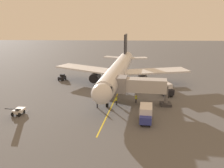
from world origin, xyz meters
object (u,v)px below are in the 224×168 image
object	(u,v)px
jet_bridge	(137,86)
ground_crew_wing_walker	(97,103)
ground_crew_marshaller	(116,100)
airplane	(118,71)
belt_loader_starboard_side	(18,111)
tug_near_nose	(62,77)
ground_crew_loader	(136,99)
box_truck_rear_apron	(165,88)
box_truck_portside	(146,114)

from	to	relation	value
jet_bridge	ground_crew_wing_walker	distance (m)	8.35
jet_bridge	ground_crew_marshaller	xyz separation A→B (m)	(3.92, 0.59, -2.88)
airplane	belt_loader_starboard_side	size ratio (longest dim) A/B	8.60
airplane	tug_near_nose	bearing A→B (deg)	-22.65
airplane	tug_near_nose	distance (m)	16.61
jet_bridge	ground_crew_wing_walker	size ratio (longest dim) A/B	6.74
jet_bridge	ground_crew_loader	xyz separation A→B (m)	(0.05, -0.61, -2.88)
airplane	belt_loader_starboard_side	world-z (taller)	airplane
airplane	ground_crew_loader	bearing A→B (deg)	108.40
airplane	ground_crew_loader	size ratio (longest dim) A/B	23.57
jet_bridge	ground_crew_wing_walker	bearing A→B (deg)	17.27
ground_crew_loader	jet_bridge	bearing A→B (deg)	94.48
jet_bridge	tug_near_nose	world-z (taller)	jet_bridge
jet_bridge	box_truck_rear_apron	bearing A→B (deg)	-136.60
ground_crew_wing_walker	tug_near_nose	world-z (taller)	ground_crew_wing_walker
ground_crew_wing_walker	box_truck_rear_apron	xyz separation A→B (m)	(-14.15, -8.63, 0.50)
jet_bridge	box_truck_portside	xyz separation A→B (m)	(-1.03, 8.40, -2.38)
ground_crew_marshaller	ground_crew_loader	size ratio (longest dim) A/B	1.00
airplane	ground_crew_marshaller	distance (m)	12.87
airplane	tug_near_nose	world-z (taller)	airplane
jet_bridge	ground_crew_wing_walker	world-z (taller)	jet_bridge
jet_bridge	box_truck_portside	size ratio (longest dim) A/B	2.40
airplane	tug_near_nose	size ratio (longest dim) A/B	16.02
airplane	jet_bridge	xyz separation A→B (m)	(-3.80, 11.90, -0.24)
tug_near_nose	ground_crew_wing_walker	bearing A→B (deg)	118.95
jet_bridge	belt_loader_starboard_side	xyz separation A→B (m)	(21.06, 6.11, -3.05)
box_truck_portside	tug_near_nose	bearing A→B (deg)	-53.23
ground_crew_wing_walker	tug_near_nose	size ratio (longest dim) A/B	0.68
box_truck_portside	belt_loader_starboard_side	bearing A→B (deg)	-5.92
ground_crew_wing_walker	tug_near_nose	bearing A→B (deg)	-61.05
jet_bridge	tug_near_nose	distance (m)	26.34
ground_crew_wing_walker	box_truck_portside	size ratio (longest dim) A/B	0.36
box_truck_portside	belt_loader_starboard_side	distance (m)	22.21
ground_crew_marshaller	ground_crew_loader	xyz separation A→B (m)	(-3.88, -1.19, 0.00)
ground_crew_wing_walker	ground_crew_loader	xyz separation A→B (m)	(-7.44, -2.93, 0.00)
jet_bridge	tug_near_nose	size ratio (longest dim) A/B	4.58
airplane	box_truck_rear_apron	world-z (taller)	airplane
ground_crew_marshaller	tug_near_nose	world-z (taller)	ground_crew_marshaller
ground_crew_loader	box_truck_rear_apron	distance (m)	8.82
ground_crew_loader	tug_near_nose	distance (m)	25.71
tug_near_nose	box_truck_rear_apron	xyz separation A→B (m)	(-25.49, 11.87, 0.68)
ground_crew_marshaller	belt_loader_starboard_side	bearing A→B (deg)	17.88
ground_crew_marshaller	box_truck_rear_apron	xyz separation A→B (m)	(-10.59, -6.89, 0.50)
box_truck_rear_apron	ground_crew_wing_walker	bearing A→B (deg)	31.37
ground_crew_wing_walker	box_truck_rear_apron	bearing A→B (deg)	-148.63
airplane	ground_crew_marshaller	size ratio (longest dim) A/B	23.57
box_truck_rear_apron	belt_loader_starboard_side	bearing A→B (deg)	24.12
belt_loader_starboard_side	ground_crew_loader	bearing A→B (deg)	-162.27
jet_bridge	ground_crew_loader	bearing A→B (deg)	-85.52
box_truck_rear_apron	box_truck_portside	bearing A→B (deg)	69.02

